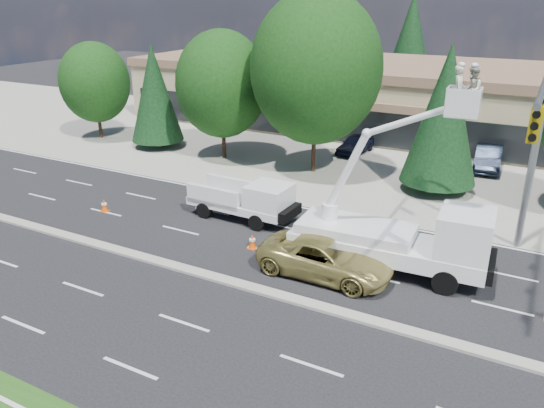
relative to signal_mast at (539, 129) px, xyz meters
The scene contains 21 objects.
ground 13.67m from the signal_mast, 144.92° to the right, with size 140.00×140.00×0.00m, color black.
concrete_apron 17.47m from the signal_mast, 127.74° to the left, with size 140.00×22.00×0.01m, color gray.
road_median 13.64m from the signal_mast, 144.92° to the right, with size 120.00×0.55×0.12m, color gray.
strip_mall 25.23m from the signal_mast, 113.62° to the left, with size 50.40×15.40×5.50m.
tree_front_a 33.04m from the signal_mast, 166.05° to the left, with size 5.50×5.50×7.62m.
tree_front_b 27.29m from the signal_mast, 163.00° to the left, with size 3.91×3.91×7.72m.
tree_front_c 21.57m from the signal_mast, 158.34° to the left, with size 6.41×6.41×8.89m.
tree_front_d 15.28m from the signal_mast, 148.59° to the left, with size 8.23×8.23×11.41m.
tree_front_e 9.52m from the signal_mast, 122.30° to the left, with size 4.37×4.37×8.61m.
tree_back_a 44.83m from the signal_mast, 128.72° to the left, with size 4.25×4.25×8.38m.
tree_back_b 37.67m from the signal_mast, 111.87° to the left, with size 5.68×5.68×11.21m.
signal_mast is the anchor object (origin of this frame).
utility_pickup 13.86m from the signal_mast, behind, with size 5.60×2.34×2.12m.
bucket_truck 6.52m from the signal_mast, 145.98° to the right, with size 8.28×3.03×8.75m.
traffic_cone_a 21.32m from the signal_mast, 169.49° to the right, with size 0.40×0.40×0.70m.
traffic_cone_b 12.87m from the signal_mast, 160.45° to the right, with size 0.40×0.40×0.70m.
traffic_cone_c 12.12m from the signal_mast, 160.78° to the right, with size 0.40×0.40×0.70m.
traffic_cone_d 6.88m from the signal_mast, 132.86° to the right, with size 0.40×0.40×0.70m.
minivan 9.83m from the signal_mast, 146.59° to the right, with size 2.60×5.64×1.57m, color tan.
parked_car_west 18.74m from the signal_mast, 132.06° to the left, with size 1.65×4.10×1.40m, color black.
parked_car_east 15.20m from the signal_mast, 101.70° to the left, with size 1.64×4.70×1.55m, color black.
Camera 1 is at (10.36, -15.91, 11.01)m, focal length 35.00 mm.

